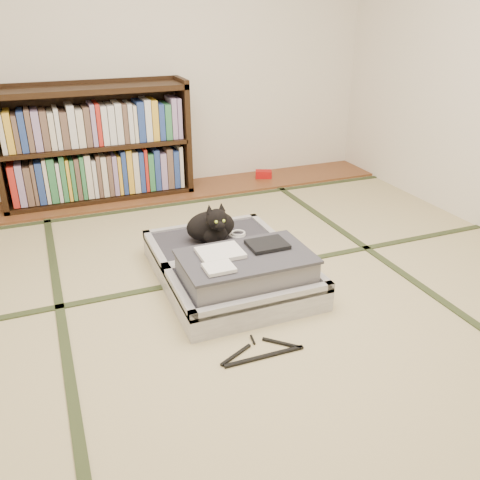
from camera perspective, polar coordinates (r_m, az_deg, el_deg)
name	(u,v)px	position (r m, az deg, el deg)	size (l,w,h in m)	color
floor	(255,307)	(2.82, 1.72, -7.58)	(4.50, 4.50, 0.00)	tan
wood_strip	(165,192)	(4.54, -8.39, 5.31)	(4.00, 0.50, 0.02)	brown
red_item	(264,174)	(4.85, 2.66, 7.39)	(0.15, 0.09, 0.07)	#AB0E0D
room_shell	(259,18)	(2.38, 2.20, 23.67)	(4.50, 4.50, 4.50)	white
tatami_borders	(224,268)	(3.21, -1.79, -3.11)	(4.00, 4.50, 0.01)	#2D381E
bookcase	(96,147)	(4.39, -15.87, 10.00)	(1.54, 0.35, 0.99)	black
suitcase	(232,267)	(2.99, -0.92, -3.06)	(0.80, 1.07, 0.32)	silver
cat	(212,226)	(3.16, -3.14, 1.57)	(0.36, 0.36, 0.29)	black
cable_coil	(238,234)	(3.28, -0.28, 0.69)	(0.11, 0.11, 0.03)	white
hanger	(262,352)	(2.48, 2.45, -12.49)	(0.42, 0.19, 0.01)	black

